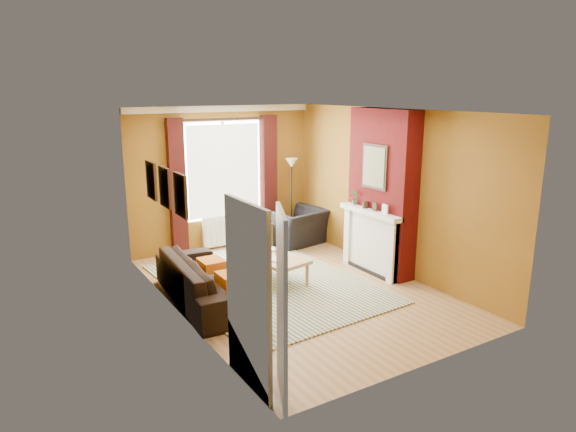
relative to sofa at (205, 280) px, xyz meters
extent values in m
plane|color=olive|center=(1.42, -0.30, -0.34)|extent=(5.50, 5.50, 0.00)
cube|color=brown|center=(1.42, 2.45, 1.06)|extent=(3.80, 0.02, 2.80)
cube|color=brown|center=(1.42, -3.05, 1.06)|extent=(3.80, 0.02, 2.80)
cube|color=brown|center=(3.32, -0.30, 1.06)|extent=(0.02, 5.50, 2.80)
cube|color=brown|center=(-0.48, -0.30, 1.06)|extent=(0.02, 5.50, 2.80)
cube|color=white|center=(1.42, -0.30, 2.46)|extent=(3.80, 5.50, 0.01)
cube|color=#4E0B0B|center=(3.14, -0.30, 1.06)|extent=(0.35, 1.40, 2.80)
cube|color=white|center=(2.95, -0.30, 0.21)|extent=(0.12, 1.30, 1.10)
cube|color=white|center=(2.90, -0.30, 0.74)|extent=(0.22, 1.40, 0.08)
cube|color=white|center=(2.93, -0.88, 0.18)|extent=(0.16, 0.14, 1.04)
cube|color=white|center=(2.93, 0.28, 0.18)|extent=(0.16, 0.14, 1.04)
cube|color=black|center=(2.98, -0.30, 0.11)|extent=(0.06, 0.80, 0.90)
cube|color=black|center=(2.96, -0.30, -0.31)|extent=(0.20, 1.00, 0.06)
cube|color=white|center=(2.91, -0.65, 0.86)|extent=(0.03, 0.12, 0.16)
cube|color=black|center=(2.91, -0.40, 0.85)|extent=(0.03, 0.10, 0.14)
cylinder|color=black|center=(2.91, -0.15, 0.84)|extent=(0.10, 0.10, 0.12)
cube|color=black|center=(2.96, -0.30, 1.51)|extent=(0.03, 0.60, 0.75)
cube|color=#B5923D|center=(2.93, -0.30, 1.51)|extent=(0.01, 0.52, 0.66)
cube|color=white|center=(1.42, 2.41, 2.40)|extent=(3.80, 0.08, 0.12)
cube|color=white|center=(1.42, 2.42, 1.21)|extent=(1.60, 0.04, 1.90)
cube|color=white|center=(1.42, 2.38, 1.21)|extent=(1.50, 0.02, 1.80)
cube|color=white|center=(1.42, 2.40, 1.21)|extent=(0.06, 0.04, 1.90)
cube|color=#390F0D|center=(0.44, 2.33, 1.01)|extent=(0.30, 0.16, 2.50)
cube|color=#390F0D|center=(2.40, 2.33, 1.01)|extent=(0.30, 0.16, 2.50)
cylinder|color=black|center=(1.42, 2.33, 2.21)|extent=(2.30, 0.05, 0.05)
cube|color=white|center=(1.42, 2.35, 0.01)|extent=(1.00, 0.10, 0.60)
cube|color=white|center=(0.97, 2.29, 0.01)|extent=(0.04, 0.03, 0.56)
cube|color=white|center=(1.08, 2.29, 0.01)|extent=(0.04, 0.03, 0.56)
cube|color=white|center=(1.19, 2.29, 0.01)|extent=(0.04, 0.03, 0.56)
cube|color=white|center=(1.30, 2.29, 0.01)|extent=(0.04, 0.03, 0.56)
cube|color=white|center=(1.41, 2.29, 0.01)|extent=(0.04, 0.03, 0.56)
cube|color=white|center=(1.52, 2.29, 0.01)|extent=(0.04, 0.03, 0.56)
cube|color=white|center=(1.63, 2.29, 0.01)|extent=(0.04, 0.03, 0.56)
cube|color=white|center=(1.74, 2.29, 0.01)|extent=(0.04, 0.03, 0.56)
cube|color=white|center=(1.85, 2.29, 0.01)|extent=(0.04, 0.03, 0.56)
cube|color=black|center=(-0.45, -0.40, 1.41)|extent=(0.04, 0.44, 0.58)
cube|color=#BAE836|center=(-0.43, -0.40, 1.41)|extent=(0.01, 0.38, 0.52)
cube|color=black|center=(-0.45, 0.25, 1.41)|extent=(0.04, 0.44, 0.58)
cube|color=#2F8E60|center=(-0.43, 0.25, 1.41)|extent=(0.01, 0.38, 0.52)
cube|color=black|center=(-0.45, 0.90, 1.41)|extent=(0.04, 0.44, 0.58)
cube|color=#B86A2E|center=(-0.43, 0.90, 1.41)|extent=(0.01, 0.38, 0.52)
cube|color=white|center=(-0.46, -2.35, 0.66)|extent=(0.05, 0.94, 2.06)
cube|color=black|center=(-0.44, -2.35, 0.66)|extent=(0.02, 0.80, 1.98)
cube|color=white|center=(-0.26, -2.71, 0.66)|extent=(0.37, 0.74, 1.98)
imported|color=#3E7534|center=(2.91, 0.15, 0.92)|extent=(0.14, 0.10, 0.27)
cube|color=#AA500E|center=(0.15, -0.60, 0.18)|extent=(0.34, 0.40, 0.16)
cube|color=#AA500E|center=(0.15, 0.10, 0.18)|extent=(0.34, 0.40, 0.16)
cube|color=#313D89|center=(1.12, 0.16, -0.33)|extent=(3.04, 4.05, 0.02)
imported|color=black|center=(0.00, 0.00, 0.00)|extent=(1.04, 2.38, 0.68)
imported|color=black|center=(2.74, 1.80, 0.02)|extent=(1.27, 1.16, 0.72)
cube|color=tan|center=(1.25, 0.24, 0.08)|extent=(0.90, 1.44, 0.06)
cylinder|color=tan|center=(1.10, -0.41, -0.14)|extent=(0.07, 0.07, 0.39)
cylinder|color=tan|center=(1.62, -0.31, -0.14)|extent=(0.07, 0.07, 0.39)
cylinder|color=tan|center=(0.88, 0.78, -0.14)|extent=(0.07, 0.07, 0.39)
cylinder|color=tan|center=(1.40, 0.88, -0.14)|extent=(0.07, 0.07, 0.39)
cylinder|color=#A48347|center=(2.08, 1.99, -0.09)|extent=(0.42, 0.42, 0.50)
cylinder|color=black|center=(2.80, 2.10, -0.32)|extent=(0.33, 0.33, 0.03)
cylinder|color=black|center=(2.80, 2.10, 0.49)|extent=(0.03, 0.03, 1.59)
cone|color=beige|center=(2.80, 2.10, 1.29)|extent=(0.33, 0.33, 0.19)
imported|color=#999999|center=(1.10, -0.04, 0.12)|extent=(0.22, 0.27, 0.02)
imported|color=#999999|center=(1.24, 0.56, 0.12)|extent=(0.29, 0.35, 0.02)
imported|color=#999999|center=(1.37, 0.24, 0.15)|extent=(0.11, 0.11, 0.09)
cube|color=black|center=(1.13, 0.38, 0.12)|extent=(0.07, 0.17, 0.02)
camera|label=1|loc=(-2.66, -6.80, 2.78)|focal=32.00mm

